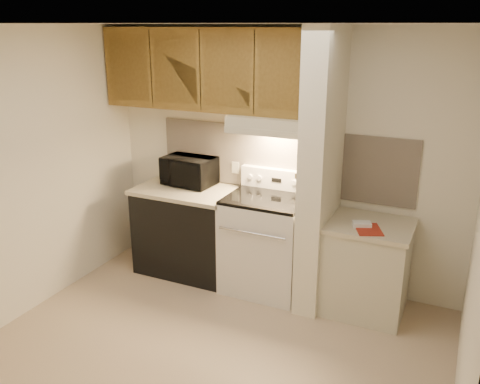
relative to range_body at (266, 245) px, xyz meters
The scene contains 50 objects.
floor 1.24m from the range_body, 90.00° to the right, with size 3.60×3.60×0.00m, color #C2A98B.
ceiling 2.34m from the range_body, 90.00° to the right, with size 3.60×3.60×0.00m, color white.
wall_back 0.86m from the range_body, 90.00° to the left, with size 3.60×0.02×2.50m, color #EFE7CF.
wall_left 2.28m from the range_body, 147.31° to the right, with size 0.02×3.00×2.50m, color #EFE7CF.
wall_right 2.28m from the range_body, 32.69° to the right, with size 0.02×3.00×2.50m, color #EFE7CF.
backsplash 0.84m from the range_body, 90.00° to the left, with size 2.60×0.02×0.63m, color beige.
range_body is the anchor object (origin of this frame).
oven_window 0.32m from the range_body, 90.00° to the right, with size 0.50×0.01×0.30m, color black.
oven_handle 0.44m from the range_body, 90.00° to the right, with size 0.02×0.02×0.65m, color silver.
cooktop 0.48m from the range_body, ahead, with size 0.74×0.64×0.03m, color black.
range_backguard 0.66m from the range_body, 90.00° to the left, with size 0.76×0.08×0.20m, color silver.
range_display 0.64m from the range_body, 90.00° to the left, with size 0.10×0.01×0.04m, color black.
range_knob_left_outer 0.70m from the range_body, 139.40° to the left, with size 0.05×0.05×0.02m, color silver.
range_knob_left_inner 0.66m from the range_body, 126.87° to the left, with size 0.05×0.05×0.02m, color silver.
range_knob_right_inner 0.66m from the range_body, 53.13° to the left, with size 0.05×0.05×0.02m, color silver.
range_knob_right_outer 0.70m from the range_body, 40.60° to the left, with size 0.05×0.05×0.02m, color silver.
dishwasher_front 0.88m from the range_body, behind, with size 1.00×0.63×0.87m, color black.
left_countertop 0.98m from the range_body, behind, with size 1.04×0.67×0.04m, color beige.
spoon_rest 1.16m from the range_body, behind, with size 0.21×0.07×0.01m, color black.
teal_jar 1.35m from the range_body, 169.41° to the left, with size 0.09×0.09×0.10m, color #216459.
outlet 0.86m from the range_body, 146.31° to the left, with size 0.08×0.01×0.12m, color beige.
microwave 1.11m from the range_body, behind, with size 0.52×0.35×0.29m, color black.
partition_pillar 0.94m from the range_body, ahead, with size 0.22×0.70×2.50m, color #EFE7CB.
pillar_trim 0.93m from the range_body, ahead, with size 0.01×0.70×0.04m, color olive.
knife_strip 0.95m from the range_body, ahead, with size 0.02×0.42×0.04m, color black.
knife_blade_a 0.88m from the range_body, 30.35° to the right, with size 0.01×0.04×0.16m, color silver.
knife_handle_a 1.01m from the range_body, 31.27° to the right, with size 0.02×0.02×0.10m, color black.
knife_blade_b 0.85m from the range_body, 18.30° to the right, with size 0.01×0.04×0.18m, color silver.
knife_handle_b 0.99m from the range_body, 18.89° to the right, with size 0.02×0.02×0.10m, color black.
knife_blade_c 0.83m from the range_body, ahead, with size 0.01×0.04×0.20m, color silver.
knife_handle_c 0.99m from the range_body, ahead, with size 0.02×0.02×0.10m, color black.
knife_blade_d 0.85m from the range_body, ahead, with size 0.01×0.04×0.16m, color silver.
knife_handle_d 0.98m from the range_body, ahead, with size 0.02×0.02×0.10m, color black.
knife_blade_e 0.84m from the range_body, 14.24° to the left, with size 0.01×0.04×0.18m, color silver.
knife_handle_e 0.99m from the range_body, 14.97° to the left, with size 0.02×0.02×0.10m, color black.
oven_mitt 0.87m from the range_body, 23.58° to the left, with size 0.03×0.11×0.26m, color slate.
right_cab_base 0.97m from the range_body, ahead, with size 0.70×0.60×0.81m, color beige.
right_countertop 1.04m from the range_body, ahead, with size 0.74×0.64×0.04m, color beige.
red_folder 1.07m from the range_body, ahead, with size 0.20×0.28×0.01m, color maroon.
white_box 1.01m from the range_body, ahead, with size 0.15×0.10×0.04m, color white.
range_hood 1.17m from the range_body, 90.00° to the left, with size 0.78×0.44×0.15m, color beige.
hood_lip 1.12m from the range_body, 90.00° to the right, with size 0.78×0.04×0.06m, color beige.
upper_cabinets 1.77m from the range_body, 166.16° to the left, with size 2.18×0.33×0.77m, color olive.
cab_door_a 2.22m from the range_body, behind, with size 0.46×0.01×0.63m, color olive.
cab_gap_a 2.04m from the range_body, behind, with size 0.01×0.01×0.73m, color black.
cab_door_b 1.89m from the range_body, behind, with size 0.46×0.01×0.63m, color olive.
cab_gap_b 1.77m from the range_body, behind, with size 0.01×0.01×0.73m, color black.
cab_door_c 1.68m from the range_body, behind, with size 0.46×0.01×0.63m, color olive.
cab_gap_c 1.63m from the range_body, behind, with size 0.01×0.01×0.73m, color black.
cab_door_d 1.63m from the range_body, ahead, with size 0.46×0.01×0.63m, color olive.
Camera 1 is at (1.68, -3.04, 2.50)m, focal length 38.00 mm.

